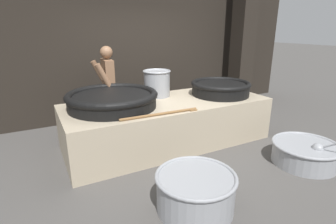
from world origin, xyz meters
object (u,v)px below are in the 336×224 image
object	(u,v)px
stock_pot	(157,83)
prep_bowl_vegetables	(305,152)
giant_wok_far	(220,88)
cook	(108,87)
giant_wok_near	(112,99)
prep_bowl_meat	(195,190)

from	to	relation	value
stock_pot	prep_bowl_vegetables	distance (m)	2.73
giant_wok_far	cook	size ratio (longest dim) A/B	0.67
giant_wok_far	giant_wok_near	bearing A→B (deg)	175.62
stock_pot	cook	bearing A→B (deg)	143.14
giant_wok_near	giant_wok_far	distance (m)	2.07
cook	prep_bowl_meat	xyz separation A→B (m)	(0.17, -2.80, -0.67)
giant_wok_near	stock_pot	bearing A→B (deg)	19.10
cook	prep_bowl_meat	distance (m)	2.88
stock_pot	prep_bowl_meat	world-z (taller)	stock_pot
prep_bowl_vegetables	prep_bowl_meat	bearing A→B (deg)	-177.19
giant_wok_far	cook	distance (m)	2.16
giant_wok_near	cook	size ratio (longest dim) A/B	0.87
prep_bowl_vegetables	cook	bearing A→B (deg)	129.96
giant_wok_near	stock_pot	world-z (taller)	stock_pot
giant_wok_near	prep_bowl_meat	distance (m)	2.05
prep_bowl_vegetables	prep_bowl_meat	world-z (taller)	prep_bowl_vegetables
giant_wok_far	stock_pot	distance (m)	1.22
stock_pot	giant_wok_near	bearing A→B (deg)	-160.90
cook	prep_bowl_meat	size ratio (longest dim) A/B	1.81
giant_wok_near	prep_bowl_meat	xyz separation A→B (m)	(0.36, -1.90, -0.67)
giant_wok_near	prep_bowl_meat	size ratio (longest dim) A/B	1.57
giant_wok_far	prep_bowl_meat	xyz separation A→B (m)	(-1.71, -1.74, -0.67)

